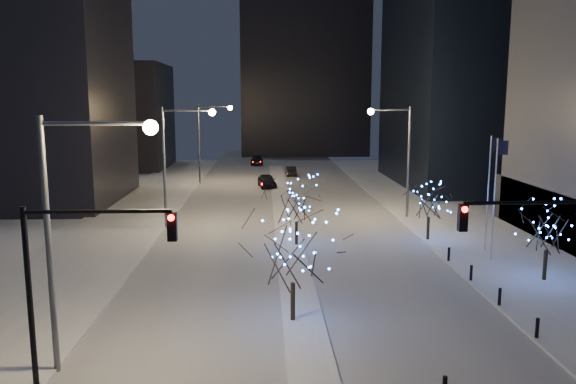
{
  "coord_description": "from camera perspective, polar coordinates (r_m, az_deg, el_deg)",
  "views": [
    {
      "loc": [
        -1.82,
        -18.98,
        10.56
      ],
      "look_at": [
        -0.38,
        14.74,
        5.0
      ],
      "focal_mm": 35.0,
      "sensor_mm": 36.0,
      "label": 1
    }
  ],
  "objects": [
    {
      "name": "road",
      "position": [
        55.03,
        -0.51,
        -1.7
      ],
      "size": [
        20.0,
        130.0,
        0.02
      ],
      "primitive_type": "cube",
      "color": "#A6ABB5",
      "rests_on": "ground"
    },
    {
      "name": "median",
      "position": [
        50.12,
        -0.32,
        -2.72
      ],
      "size": [
        2.0,
        80.0,
        0.15
      ],
      "primitive_type": "cube",
      "color": "silver",
      "rests_on": "ground"
    },
    {
      "name": "east_sidewalk",
      "position": [
        43.73,
        20.34,
        -5.11
      ],
      "size": [
        10.0,
        90.0,
        0.15
      ],
      "primitive_type": "cube",
      "color": "silver",
      "rests_on": "ground"
    },
    {
      "name": "west_sidewalk",
      "position": [
        42.16,
        -19.25,
        -5.58
      ],
      "size": [
        8.0,
        90.0,
        0.15
      ],
      "primitive_type": "cube",
      "color": "silver",
      "rests_on": "ground"
    },
    {
      "name": "filler_west_near",
      "position": [
        64.54,
        -26.79,
        9.65
      ],
      "size": [
        22.0,
        18.0,
        24.0
      ],
      "primitive_type": "cube",
      "color": "black",
      "rests_on": "ground"
    },
    {
      "name": "filler_west_far",
      "position": [
        92.24,
        -17.8,
        7.32
      ],
      "size": [
        18.0,
        16.0,
        16.0
      ],
      "primitive_type": "cube",
      "color": "black",
      "rests_on": "ground"
    },
    {
      "name": "horizon_block",
      "position": [
        111.74,
        1.62,
        14.71
      ],
      "size": [
        24.0,
        14.0,
        42.0
      ],
      "primitive_type": "cube",
      "color": "black",
      "rests_on": "ground"
    },
    {
      "name": "street_lamp_w_near",
      "position": [
        22.52,
        -20.83,
        -1.65
      ],
      "size": [
        4.4,
        0.56,
        10.0
      ],
      "color": "#595E66",
      "rests_on": "ground"
    },
    {
      "name": "street_lamp_w_mid",
      "position": [
        46.7,
        -11.24,
        4.19
      ],
      "size": [
        4.4,
        0.56,
        10.0
      ],
      "color": "#595E66",
      "rests_on": "ground"
    },
    {
      "name": "street_lamp_w_far",
      "position": [
        71.45,
        -8.21,
        6.0
      ],
      "size": [
        4.4,
        0.56,
        10.0
      ],
      "color": "#595E66",
      "rests_on": "ground"
    },
    {
      "name": "street_lamp_east",
      "position": [
        50.57,
        11.2,
        4.52
      ],
      "size": [
        3.9,
        0.56,
        10.0
      ],
      "color": "#595E66",
      "rests_on": "ground"
    },
    {
      "name": "traffic_signal_west",
      "position": [
        20.92,
        -20.97,
        -7.38
      ],
      "size": [
        5.26,
        0.43,
        7.0
      ],
      "color": "black",
      "rests_on": "ground"
    },
    {
      "name": "traffic_signal_east",
      "position": [
        23.42,
        25.14,
        -5.89
      ],
      "size": [
        5.26,
        0.43,
        7.0
      ],
      "color": "black",
      "rests_on": "ground"
    },
    {
      "name": "flagpoles",
      "position": [
        39.71,
        20.07,
        0.44
      ],
      "size": [
        1.35,
        2.6,
        8.0
      ],
      "color": "silver",
      "rests_on": "east_sidewalk"
    },
    {
      "name": "bollards",
      "position": [
        32.92,
        19.33,
        -8.8
      ],
      "size": [
        0.16,
        12.16,
        0.9
      ],
      "color": "black",
      "rests_on": "east_sidewalk"
    },
    {
      "name": "car_near",
      "position": [
        68.36,
        -2.16,
        1.14
      ],
      "size": [
        2.56,
        4.91,
        1.6
      ],
      "primitive_type": "imported",
      "rotation": [
        0.0,
        0.0,
        0.15
      ],
      "color": "black",
      "rests_on": "ground"
    },
    {
      "name": "car_mid",
      "position": [
        79.21,
        0.28,
        2.17
      ],
      "size": [
        1.52,
        4.0,
        1.3
      ],
      "primitive_type": "imported",
      "rotation": [
        0.0,
        0.0,
        3.18
      ],
      "color": "black",
      "rests_on": "ground"
    },
    {
      "name": "car_far",
      "position": [
        92.16,
        -3.19,
        3.2
      ],
      "size": [
        2.03,
        4.87,
        1.41
      ],
      "primitive_type": "imported",
      "rotation": [
        0.0,
        0.0,
        -0.01
      ],
      "color": "black",
      "rests_on": "ground"
    },
    {
      "name": "holiday_tree_median_near",
      "position": [
        26.45,
        0.5,
        -5.81
      ],
      "size": [
        4.74,
        4.74,
        5.48
      ],
      "color": "black",
      "rests_on": "median"
    },
    {
      "name": "holiday_tree_median_far",
      "position": [
        40.39,
        0.88,
        -0.97
      ],
      "size": [
        4.61,
        4.61,
        4.96
      ],
      "color": "black",
      "rests_on": "median"
    },
    {
      "name": "holiday_tree_plaza_near",
      "position": [
        35.73,
        24.9,
        -3.25
      ],
      "size": [
        3.8,
        3.8,
        4.8
      ],
      "color": "black",
      "rests_on": "east_sidewalk"
    },
    {
      "name": "holiday_tree_plaza_far",
      "position": [
        43.23,
        14.15,
        -0.91
      ],
      "size": [
        4.13,
        4.13,
        4.39
      ],
      "color": "black",
      "rests_on": "east_sidewalk"
    }
  ]
}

